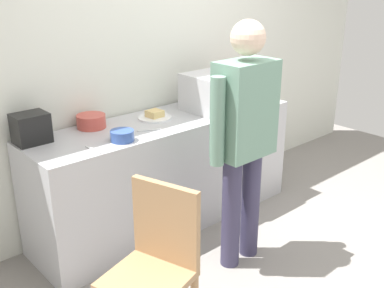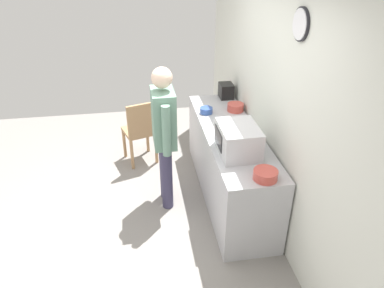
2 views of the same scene
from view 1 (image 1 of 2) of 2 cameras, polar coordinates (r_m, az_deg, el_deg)
ground_plane at (r=3.42m, az=14.39°, el=-15.06°), size 6.00×6.00×0.00m
back_wall at (r=3.94m, az=-3.55°, el=11.02°), size 5.40×0.13×2.60m
kitchen_counter at (r=3.73m, az=-3.12°, el=-3.39°), size 2.22×0.62×0.88m
microwave at (r=3.80m, az=3.02°, el=6.51°), size 0.50×0.39×0.30m
sandwich_plate at (r=3.59m, az=-4.60°, el=3.44°), size 0.26×0.26×0.07m
salad_bowl at (r=3.44m, az=-12.28°, el=2.75°), size 0.21×0.21×0.10m
cereal_bowl at (r=3.14m, az=-8.58°, el=1.02°), size 0.16×0.16×0.07m
mixing_bowl at (r=4.26m, az=6.60°, el=6.50°), size 0.23×0.23×0.09m
toaster at (r=3.23m, az=-19.19°, el=1.84°), size 0.22×0.18×0.20m
fork_utensil at (r=3.32m, az=-5.31°, el=1.71°), size 0.16×0.09×0.01m
spoon_utensil at (r=3.01m, az=-12.00°, el=-0.70°), size 0.02×0.17×0.01m
person_standing at (r=3.04m, az=6.44°, el=1.73°), size 0.59×0.25×1.68m
wooden_chair at (r=2.50m, az=-4.54°, el=-14.42°), size 0.50×0.50×0.94m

